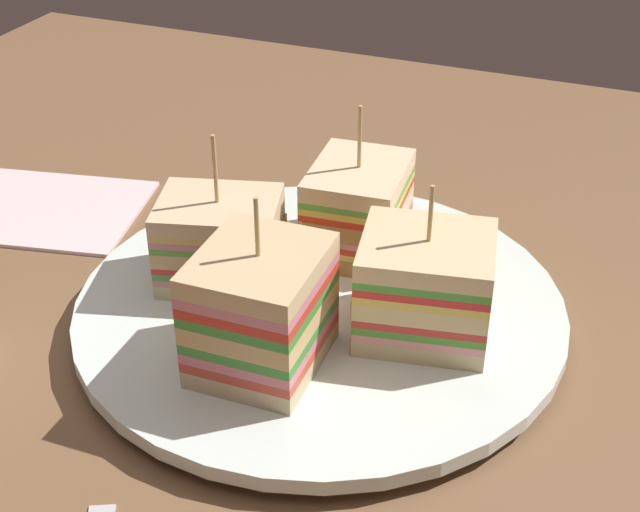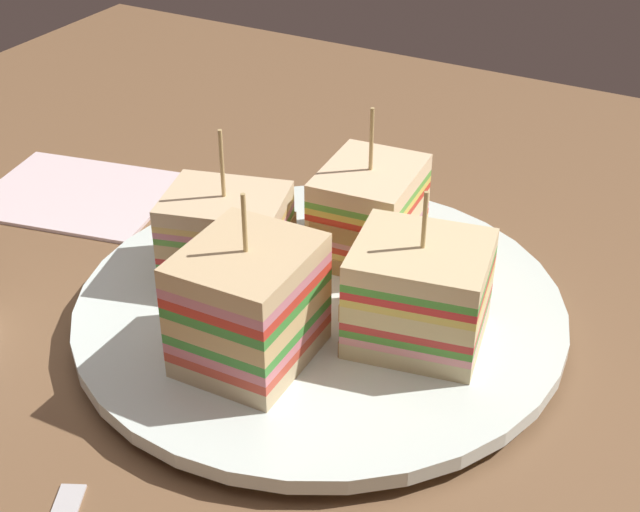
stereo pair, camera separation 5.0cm
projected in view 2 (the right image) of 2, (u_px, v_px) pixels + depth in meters
The scene contains 7 objects.
ground_plane at pixel (320, 334), 53.31cm from camera, with size 101.04×87.22×1.80cm, color brown.
plate at pixel (320, 309), 52.31cm from camera, with size 28.15×28.15×1.60cm.
sandwich_wedge_0 at pixel (418, 293), 47.52cm from camera, with size 8.01×7.38×8.94cm.
sandwich_wedge_1 at pixel (373, 212), 54.99cm from camera, with size 6.05×7.42×9.53cm.
sandwich_wedge_2 at pixel (228, 234), 53.21cm from camera, with size 8.21×7.12×9.31cm.
sandwich_wedge_3 at pixel (249, 305), 45.93cm from camera, with size 6.10×7.11×9.73cm.
napkin at pixel (77, 193), 65.75cm from camera, with size 13.24×10.36×0.50cm, color silver.
Camera 2 is at (-20.35, 37.35, 31.57)cm, focal length 50.65 mm.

